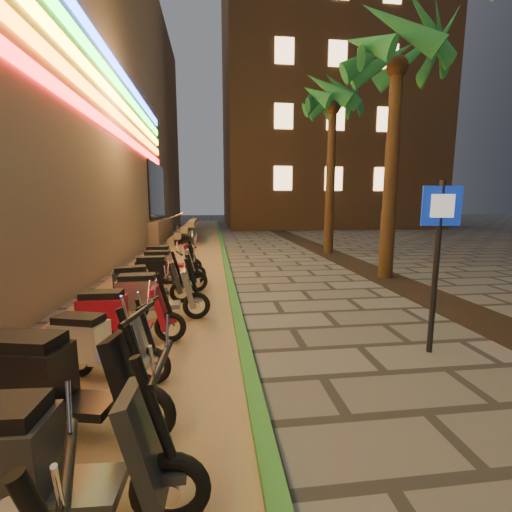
{
  "coord_description": "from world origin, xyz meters",
  "views": [
    {
      "loc": [
        -1.31,
        -2.17,
        2.14
      ],
      "look_at": [
        -0.56,
        3.83,
        1.2
      ],
      "focal_mm": 24.0,
      "sensor_mm": 36.0,
      "label": 1
    }
  ],
  "objects": [
    {
      "name": "scooter_7",
      "position": [
        -2.43,
        4.0,
        0.5
      ],
      "size": [
        1.64,
        0.57,
        1.16
      ],
      "rotation": [
        0.0,
        0.0,
        0.05
      ],
      "color": "black",
      "rests_on": "ground"
    },
    {
      "name": "planting_strip",
      "position": [
        3.6,
        5.0,
        0.01
      ],
      "size": [
        1.2,
        40.0,
        0.02
      ],
      "primitive_type": "cube",
      "color": "black",
      "rests_on": "ground"
    },
    {
      "name": "scooter_8",
      "position": [
        -2.76,
        4.92,
        0.5
      ],
      "size": [
        1.61,
        0.83,
        1.14
      ],
      "rotation": [
        0.0,
        0.0,
        0.29
      ],
      "color": "black",
      "rests_on": "ground"
    },
    {
      "name": "pedestrian_sign",
      "position": [
        1.77,
        2.18,
        1.58
      ],
      "size": [
        0.54,
        0.11,
        2.44
      ],
      "rotation": [
        0.0,
        0.0,
        -0.12
      ],
      "color": "black",
      "rests_on": "ground"
    },
    {
      "name": "parking_strip",
      "position": [
        -2.6,
        10.0,
        0.01
      ],
      "size": [
        3.4,
        60.0,
        0.01
      ],
      "primitive_type": "cube",
      "color": "#8C7251",
      "rests_on": "ground"
    },
    {
      "name": "apartment_block",
      "position": [
        9.0,
        32.0,
        12.5
      ],
      "size": [
        18.0,
        16.06,
        25.0
      ],
      "color": "brown",
      "rests_on": "ground"
    },
    {
      "name": "green_curb",
      "position": [
        -0.9,
        10.0,
        0.05
      ],
      "size": [
        0.18,
        60.0,
        0.1
      ],
      "primitive_type": "cube",
      "color": "#2C712A",
      "rests_on": "ground"
    },
    {
      "name": "scooter_4",
      "position": [
        -2.77,
        0.92,
        0.55
      ],
      "size": [
        1.79,
        0.83,
        1.26
      ],
      "rotation": [
        0.0,
        0.0,
        -0.22
      ],
      "color": "black",
      "rests_on": "ground"
    },
    {
      "name": "scooter_10",
      "position": [
        -2.56,
        7.01,
        0.5
      ],
      "size": [
        1.64,
        0.6,
        1.15
      ],
      "rotation": [
        0.0,
        0.0,
        -0.09
      ],
      "color": "black",
      "rests_on": "ground"
    },
    {
      "name": "scooter_11",
      "position": [
        -2.7,
        8.07,
        0.5
      ],
      "size": [
        1.62,
        0.57,
        1.15
      ],
      "rotation": [
        0.0,
        0.0,
        0.0
      ],
      "color": "black",
      "rests_on": "ground"
    },
    {
      "name": "scooter_3",
      "position": [
        -2.44,
        -0.09,
        0.53
      ],
      "size": [
        1.73,
        0.6,
        1.22
      ],
      "rotation": [
        0.0,
        0.0,
        -0.05
      ],
      "color": "black",
      "rests_on": "ground"
    },
    {
      "name": "scooter_5",
      "position": [
        -2.73,
        1.96,
        0.45
      ],
      "size": [
        1.47,
        0.75,
        1.04
      ],
      "rotation": [
        0.0,
        0.0,
        -0.28
      ],
      "color": "black",
      "rests_on": "ground"
    },
    {
      "name": "palm_d",
      "position": [
        3.6,
        12.0,
        5.94
      ],
      "size": [
        2.97,
        3.02,
        7.16
      ],
      "color": "#472D19",
      "rests_on": "ground"
    },
    {
      "name": "palm_c",
      "position": [
        3.6,
        7.0,
        5.73
      ],
      "size": [
        2.97,
        3.02,
        6.91
      ],
      "color": "#472D19",
      "rests_on": "ground"
    },
    {
      "name": "ground",
      "position": [
        0.0,
        0.0,
        0.0
      ],
      "size": [
        120.0,
        120.0,
        0.0
      ],
      "primitive_type": "plane",
      "color": "#474442",
      "rests_on": "ground"
    },
    {
      "name": "scooter_9",
      "position": [
        -2.52,
        5.98,
        0.51
      ],
      "size": [
        1.67,
        0.6,
        1.17
      ],
      "rotation": [
        0.0,
        0.0,
        0.09
      ],
      "color": "black",
      "rests_on": "ground"
    },
    {
      "name": "scooter_6",
      "position": [
        -2.74,
        3.0,
        0.48
      ],
      "size": [
        1.55,
        0.54,
        1.1
      ],
      "rotation": [
        0.0,
        0.0,
        0.0
      ],
      "color": "black",
      "rests_on": "ground"
    }
  ]
}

